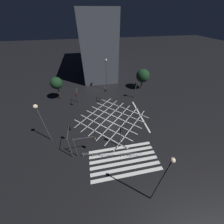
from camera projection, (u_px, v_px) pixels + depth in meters
ground_plane at (112, 119)px, 26.17m from camera, size 200.00×200.00×0.00m
road_markings at (120, 138)px, 22.17m from camera, size 15.52×19.75×0.01m
office_building at (95, 41)px, 44.45m from camera, size 10.06×31.56×18.40m
traffic_light_median_north at (105, 91)px, 29.02m from camera, size 0.36×1.94×4.15m
traffic_light_sw_cross at (69, 136)px, 18.40m from camera, size 0.36×2.91×4.36m
traffic_light_ne_main at (136, 88)px, 30.83m from camera, size 0.39×0.36×3.99m
traffic_light_ne_cross at (136, 87)px, 30.41m from camera, size 0.36×0.39×4.40m
traffic_light_median_south at (121, 133)px, 18.96m from camera, size 0.36×0.39×4.42m
traffic_light_sw_main at (86, 142)px, 17.75m from camera, size 3.13×0.36×4.15m
traffic_light_nw_cross at (77, 95)px, 28.19m from camera, size 0.36×2.35×3.96m
street_lamp_east at (39, 114)px, 18.17m from camera, size 0.63×0.63×7.59m
street_lamp_west at (163, 177)px, 11.44m from camera, size 0.44×0.44×8.90m
street_lamp_far at (106, 68)px, 31.87m from camera, size 0.55×0.55×8.51m
street_tree_near at (143, 76)px, 34.05m from camera, size 3.57×3.57×5.62m
street_tree_far at (56, 83)px, 29.48m from camera, size 2.83×2.83×5.75m
pedestrian_railing at (112, 154)px, 18.91m from camera, size 8.70×1.73×1.05m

